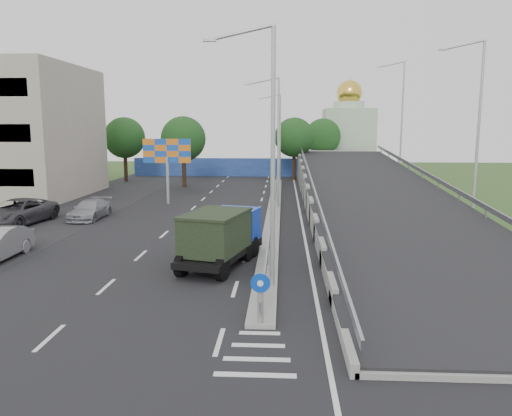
# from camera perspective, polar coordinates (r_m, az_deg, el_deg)

# --- Properties ---
(ground) EXTENTS (160.00, 160.00, 0.00)m
(ground) POSITION_cam_1_polar(r_m,az_deg,el_deg) (14.77, 0.10, -16.85)
(ground) COLOR #2D4C1E
(ground) RESTS_ON ground
(road_surface) EXTENTS (26.00, 90.00, 0.04)m
(road_surface) POSITION_cam_1_polar(r_m,az_deg,el_deg) (34.08, -3.16, -1.73)
(road_surface) COLOR black
(road_surface) RESTS_ON ground
(parking_strip) EXTENTS (8.00, 90.00, 0.05)m
(parking_strip) POSITION_cam_1_polar(r_m,az_deg,el_deg) (37.77, -23.17, -1.38)
(parking_strip) COLOR black
(parking_strip) RESTS_ON ground
(median) EXTENTS (1.00, 44.00, 0.20)m
(median) POSITION_cam_1_polar(r_m,az_deg,el_deg) (37.80, 2.03, -0.47)
(median) COLOR gray
(median) RESTS_ON ground
(overpass_ramp) EXTENTS (10.00, 50.00, 3.50)m
(overpass_ramp) POSITION_cam_1_polar(r_m,az_deg,el_deg) (38.16, 13.38, 1.88)
(overpass_ramp) COLOR gray
(overpass_ramp) RESTS_ON ground
(median_guardrail) EXTENTS (0.09, 44.00, 0.71)m
(median_guardrail) POSITION_cam_1_polar(r_m,az_deg,el_deg) (37.69, 2.03, 0.51)
(median_guardrail) COLOR gray
(median_guardrail) RESTS_ON median
(sign_bollard) EXTENTS (0.64, 0.23, 1.67)m
(sign_bollard) POSITION_cam_1_polar(r_m,az_deg,el_deg) (16.38, 0.51, -10.24)
(sign_bollard) COLOR black
(sign_bollard) RESTS_ON median
(lamp_post_near) EXTENTS (2.74, 0.18, 10.08)m
(lamp_post_near) POSITION_cam_1_polar(r_m,az_deg,el_deg) (19.26, 1.38, 7.21)
(lamp_post_near) COLOR #B2B5B7
(lamp_post_near) RESTS_ON median
(lamp_post_mid) EXTENTS (2.74, 0.18, 10.08)m
(lamp_post_mid) POSITION_cam_1_polar(r_m,az_deg,el_deg) (39.25, 2.30, 8.27)
(lamp_post_mid) COLOR #B2B5B7
(lamp_post_mid) RESTS_ON median
(lamp_post_far) EXTENTS (2.74, 0.18, 10.08)m
(lamp_post_far) POSITION_cam_1_polar(r_m,az_deg,el_deg) (59.25, 2.59, 8.62)
(lamp_post_far) COLOR #B2B5B7
(lamp_post_far) RESTS_ON median
(blue_wall) EXTENTS (30.00, 0.50, 2.40)m
(blue_wall) POSITION_cam_1_polar(r_m,az_deg,el_deg) (65.63, -0.99, 4.66)
(blue_wall) COLOR #283293
(blue_wall) RESTS_ON ground
(church) EXTENTS (7.00, 7.00, 13.80)m
(church) POSITION_cam_1_polar(r_m,az_deg,el_deg) (73.84, 10.48, 8.22)
(church) COLOR #B2CCAD
(church) RESTS_ON ground
(billboard) EXTENTS (4.00, 0.24, 5.50)m
(billboard) POSITION_cam_1_polar(r_m,az_deg,el_deg) (42.43, -10.14, 6.02)
(billboard) COLOR #B2B5B7
(billboard) RESTS_ON ground
(tree_left_mid) EXTENTS (4.80, 4.80, 7.60)m
(tree_left_mid) POSITION_cam_1_polar(r_m,az_deg,el_deg) (54.32, -8.30, 7.80)
(tree_left_mid) COLOR black
(tree_left_mid) RESTS_ON ground
(tree_median_far) EXTENTS (4.80, 4.80, 7.60)m
(tree_median_far) POSITION_cam_1_polar(r_m,az_deg,el_deg) (61.27, 4.39, 8.03)
(tree_median_far) COLOR black
(tree_median_far) RESTS_ON ground
(tree_left_far) EXTENTS (4.80, 4.80, 7.60)m
(tree_left_far) POSITION_cam_1_polar(r_m,az_deg,el_deg) (61.18, -14.80, 7.75)
(tree_left_far) COLOR black
(tree_left_far) RESTS_ON ground
(tree_ramp_far) EXTENTS (4.80, 4.80, 7.60)m
(tree_ramp_far) POSITION_cam_1_polar(r_m,az_deg,el_deg) (68.46, 7.65, 8.11)
(tree_ramp_far) COLOR black
(tree_ramp_far) RESTS_ON ground
(dump_truck) EXTENTS (3.65, 6.39, 2.66)m
(dump_truck) POSITION_cam_1_polar(r_m,az_deg,el_deg) (23.63, -3.95, -3.03)
(dump_truck) COLOR black
(dump_truck) RESTS_ON ground
(parked_car_c) EXTENTS (3.62, 6.47, 1.71)m
(parked_car_c) POSITION_cam_1_polar(r_m,az_deg,el_deg) (36.94, -25.60, -0.42)
(parked_car_c) COLOR #3C3B41
(parked_car_c) RESTS_ON ground
(parked_car_d) EXTENTS (1.97, 4.70, 1.35)m
(parked_car_d) POSITION_cam_1_polar(r_m,az_deg,el_deg) (37.28, -18.44, -0.18)
(parked_car_d) COLOR #9899A1
(parked_car_d) RESTS_ON ground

